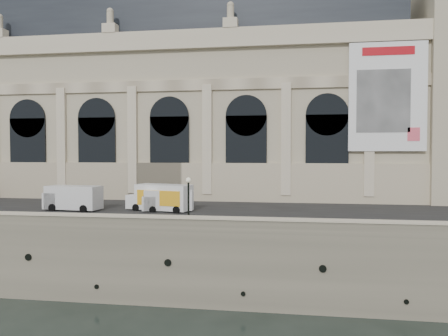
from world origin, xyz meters
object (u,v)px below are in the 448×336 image
Objects in this scene: box_truck at (160,198)px; lamp_right at (188,203)px; van_b at (71,198)px; van_c at (165,201)px.

lamp_right is (5.46, -10.01, 0.66)m from box_truck.
van_c is at bearing 4.51° from van_b.
van_b is 17.70m from lamp_right.
lamp_right is at bearing -61.40° from box_truck.
box_truck is at bearing 118.60° from lamp_right.
van_c is (10.39, 0.82, -0.19)m from van_b.
lamp_right reaches higher than van_b.
lamp_right is (15.24, -8.97, 0.73)m from van_b.
lamp_right reaches higher than box_truck.
box_truck is 11.42m from lamp_right.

